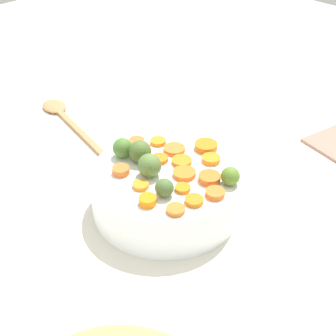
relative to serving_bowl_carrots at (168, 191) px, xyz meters
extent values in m
cube|color=silver|center=(0.01, 0.00, -0.05)|extent=(2.40, 2.40, 0.02)
cylinder|color=white|center=(0.00, 0.00, 0.00)|extent=(0.25, 0.25, 0.07)
cylinder|color=orange|center=(-0.03, 0.06, 0.04)|extent=(0.05, 0.05, 0.01)
cylinder|color=orange|center=(-0.01, 0.02, 0.04)|extent=(0.05, 0.05, 0.01)
cylinder|color=orange|center=(0.06, 0.07, 0.04)|extent=(0.03, 0.03, 0.01)
cylinder|color=orange|center=(-0.07, 0.03, 0.04)|extent=(0.04, 0.04, 0.01)
cylinder|color=orange|center=(-0.02, -0.10, 0.04)|extent=(0.04, 0.04, 0.01)
cylinder|color=orange|center=(0.08, 0.03, 0.04)|extent=(0.04, 0.04, 0.01)
cylinder|color=orange|center=(0.05, -0.05, 0.04)|extent=(0.03, 0.03, 0.01)
cylinder|color=orange|center=(0.03, 0.08, 0.04)|extent=(0.03, 0.03, 0.01)
cylinder|color=orange|center=(-0.05, -0.08, 0.04)|extent=(0.03, 0.03, 0.01)
cylinder|color=orange|center=(-0.01, 0.09, 0.04)|extent=(0.03, 0.03, 0.01)
cylinder|color=orange|center=(-0.04, 0.00, 0.04)|extent=(0.05, 0.05, 0.01)
cylinder|color=orange|center=(-0.10, 0.00, 0.04)|extent=(0.05, 0.05, 0.01)
cylinder|color=orange|center=(-0.02, -0.03, 0.04)|extent=(0.04, 0.04, 0.01)
cylinder|color=orange|center=(-0.05, -0.04, 0.04)|extent=(0.05, 0.05, 0.01)
cylinder|color=orange|center=(0.06, -0.01, 0.04)|extent=(0.03, 0.03, 0.01)
cylinder|color=orange|center=(0.02, 0.05, 0.04)|extent=(0.03, 0.03, 0.01)
sphere|color=olive|center=(-0.05, 0.09, 0.05)|extent=(0.03, 0.03, 0.03)
sphere|color=#4A7A31|center=(0.02, -0.09, 0.05)|extent=(0.03, 0.03, 0.03)
sphere|color=#4F6B30|center=(0.01, -0.06, 0.06)|extent=(0.04, 0.04, 0.04)
sphere|color=#4E6B36|center=(0.04, 0.04, 0.05)|extent=(0.03, 0.03, 0.03)
sphere|color=#5A7B3C|center=(0.02, -0.02, 0.06)|extent=(0.04, 0.04, 0.04)
cube|color=tan|center=(-0.04, -0.28, -0.03)|extent=(0.06, 0.27, 0.01)
ellipsoid|color=tan|center=(-0.07, -0.43, -0.03)|extent=(0.06, 0.08, 0.01)
camera|label=1|loc=(0.46, 0.45, 0.51)|focal=53.15mm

